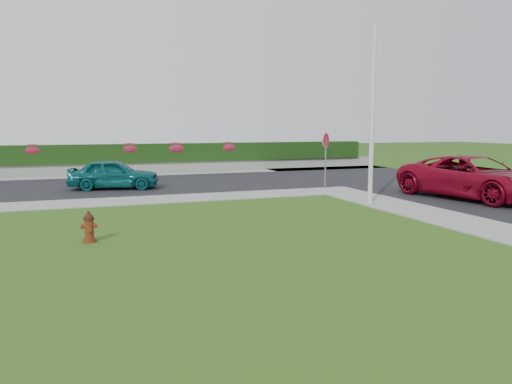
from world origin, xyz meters
name	(u,v)px	position (x,y,z in m)	size (l,w,h in m)	color
ground	(252,257)	(0.00, 0.00, 0.00)	(120.00, 120.00, 0.00)	black
street_far	(38,189)	(-5.00, 14.00, 0.02)	(26.00, 8.00, 0.04)	black
curb_corner	(335,190)	(7.00, 9.00, 0.02)	(2.00, 2.00, 0.04)	gray
sidewalk_beyond	(121,175)	(-1.00, 19.00, 0.02)	(34.00, 2.00, 0.04)	gray
retaining_wall	(119,168)	(-1.00, 20.50, 0.30)	(34.00, 0.40, 0.60)	gray
hedge	(118,154)	(-1.00, 20.60, 1.15)	(32.00, 0.90, 1.10)	black
fire_hydrant	(89,228)	(-3.19, 2.67, 0.36)	(0.38, 0.36, 0.75)	#51200C
suv_red	(474,177)	(10.69, 4.99, 0.85)	(2.68, 5.81, 1.61)	maroon
sedan_teal	(114,174)	(-1.85, 12.70, 0.69)	(1.53, 3.81, 1.30)	#0B5658
utility_pole	(372,116)	(6.38, 5.36, 3.12)	(0.16, 0.16, 6.23)	silver
stop_sign	(326,147)	(6.83, 9.60, 1.85)	(0.55, 0.42, 2.50)	slate
flower_clump_c	(33,150)	(-5.58, 20.50, 1.44)	(1.33, 0.85, 0.66)	#A51C42
flower_clump_d	(129,149)	(-0.35, 20.50, 1.43)	(1.36, 0.87, 0.68)	#A51C42
flower_clump_e	(175,148)	(2.36, 20.50, 1.41)	(1.44, 0.92, 0.72)	#A51C42
flower_clump_f	(228,147)	(5.69, 20.50, 1.43)	(1.37, 0.88, 0.68)	#A51C42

